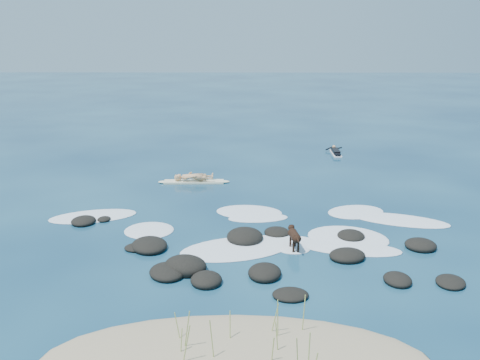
{
  "coord_description": "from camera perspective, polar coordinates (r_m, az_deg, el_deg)",
  "views": [
    {
      "loc": [
        0.24,
        -18.46,
        7.15
      ],
      "look_at": [
        -0.05,
        4.0,
        0.9
      ],
      "focal_mm": 40.0,
      "sensor_mm": 36.0,
      "label": 1
    }
  ],
  "objects": [
    {
      "name": "dune_grass",
      "position": [
        12.31,
        1.17,
        -16.55
      ],
      "size": [
        3.15,
        2.04,
        1.2
      ],
      "color": "#A0AF55",
      "rests_on": "ground"
    },
    {
      "name": "standing_surfer_rig",
      "position": [
        26.08,
        -4.98,
        1.37
      ],
      "size": [
        3.5,
        0.7,
        1.99
      ],
      "rotation": [
        0.0,
        0.0,
        0.03
      ],
      "color": "#FDF5CB",
      "rests_on": "ground"
    },
    {
      "name": "ground",
      "position": [
        19.8,
        0.0,
        -5.62
      ],
      "size": [
        160.0,
        160.0,
        0.0
      ],
      "primitive_type": "plane",
      "color": "#0A2642",
      "rests_on": "ground"
    },
    {
      "name": "paddling_surfer_rig",
      "position": [
        32.83,
        10.17,
        2.97
      ],
      "size": [
        1.04,
        2.3,
        0.4
      ],
      "rotation": [
        0.0,
        0.0,
        1.56
      ],
      "color": "white",
      "rests_on": "ground"
    },
    {
      "name": "breaking_foam",
      "position": [
        20.06,
        3.61,
        -5.34
      ],
      "size": [
        16.11,
        6.76,
        0.12
      ],
      "color": "white",
      "rests_on": "ground"
    },
    {
      "name": "dog",
      "position": [
        18.19,
        5.79,
        -5.89
      ],
      "size": [
        0.44,
        1.25,
        0.79
      ],
      "rotation": [
        0.0,
        0.0,
        1.73
      ],
      "color": "black",
      "rests_on": "ground"
    },
    {
      "name": "reef_rocks",
      "position": [
        17.71,
        0.79,
        -7.89
      ],
      "size": [
        13.48,
        6.95,
        0.62
      ],
      "color": "black",
      "rests_on": "ground"
    }
  ]
}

